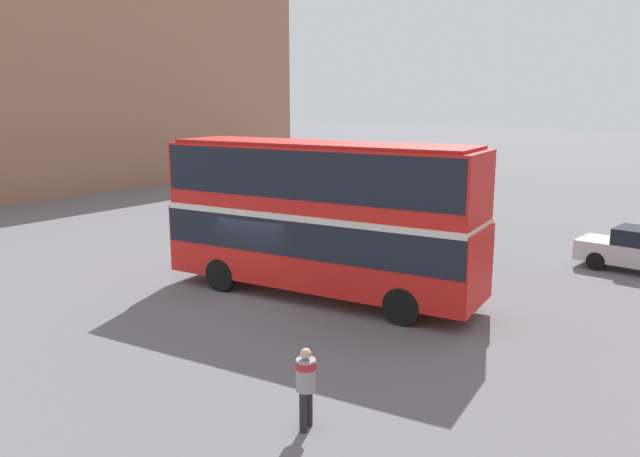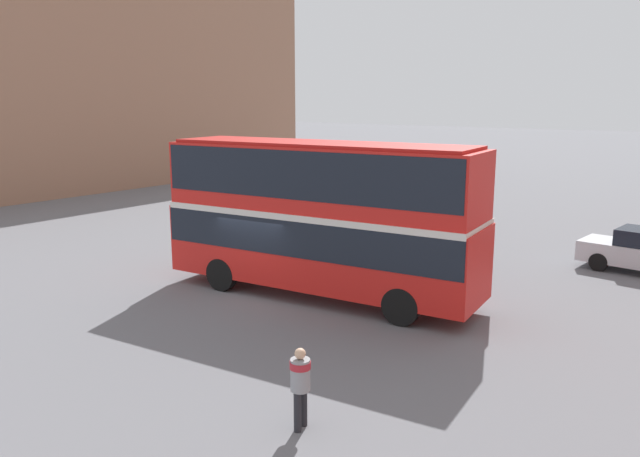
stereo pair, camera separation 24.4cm
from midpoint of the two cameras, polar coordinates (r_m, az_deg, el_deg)
name	(u,v)px [view 1 (the left image)]	position (r m, az deg, el deg)	size (l,w,h in m)	color
ground_plane	(262,294)	(20.44, -5.65, -5.97)	(240.00, 240.00, 0.00)	slate
building_row_left	(75,71)	(49.05, -21.67, 13.27)	(9.77, 37.21, 16.35)	#9E7056
double_decker_bus	(320,210)	(19.48, -0.36, 1.74)	(10.52, 3.73, 4.91)	red
pedestrian_foreground	(306,380)	(12.12, -1.89, -13.67)	(0.48, 0.48, 1.64)	#232328
parked_car_kerb_near	(328,190)	(37.72, 0.53, 3.51)	(4.75, 2.58, 1.57)	maroon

